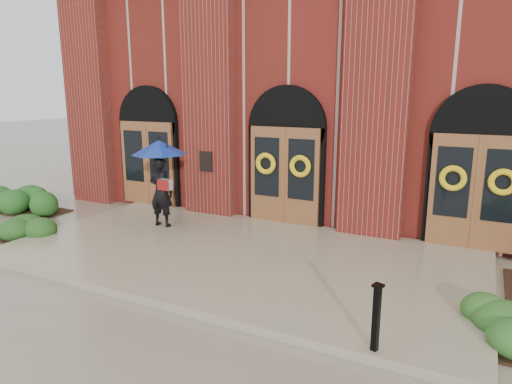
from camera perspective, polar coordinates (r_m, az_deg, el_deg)
The scene contains 8 objects.
ground at distance 9.87m, azimuth -2.87°, elevation -8.56°, with size 90.00×90.00×0.00m, color gray.
landing at distance 9.97m, azimuth -2.45°, elevation -7.88°, with size 10.00×5.30×0.15m, color tan.
church_building at distance 17.39m, azimuth 11.80°, elevation 12.15°, with size 16.20×12.53×7.00m.
man_with_umbrella at distance 11.69m, azimuth -11.92°, elevation 3.14°, with size 1.46×1.46×2.21m.
metal_post at distance 6.43m, azimuth 14.80°, elevation -14.77°, with size 0.16×0.16×0.95m.
hedge_wall_left at distance 15.51m, azimuth -27.32°, elevation -0.78°, with size 2.70×1.08×0.69m, color #20501A.
hedge_front_left at distance 12.49m, azimuth -25.77°, elevation -4.05°, with size 1.42×1.22×0.50m, color #224B1A.
hedge_front_right at distance 7.73m, azimuth 28.75°, elevation -14.54°, with size 1.35×1.15×0.48m, color #2B5820.
Camera 1 is at (4.59, -7.99, 3.56)m, focal length 32.00 mm.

